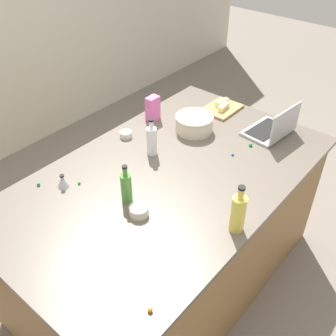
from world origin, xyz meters
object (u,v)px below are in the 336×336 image
Objects in this scene: mixing_bowl_large at (194,123)px; bottle_olive at (126,187)px; laptop at (273,129)px; bottle_vinegar at (152,140)px; kitchen_timer at (63,181)px; candy_bag at (153,108)px; cutting_board at (222,108)px; bottle_oil at (238,213)px; butter_stick_left at (223,107)px; butter_stick_right at (222,102)px; ramekin_medium at (139,211)px; ramekin_small at (126,134)px.

bottle_olive reaches higher than mixing_bowl_large.
bottle_vinegar is at bearing 145.27° from laptop.
candy_bag is at bearing 6.97° from kitchen_timer.
cutting_board is (0.73, -0.02, -0.09)m from bottle_vinegar.
laptop is 1.34m from kitchen_timer.
bottle_oil is 2.40× the size of butter_stick_left.
candy_bag is (-0.45, 0.26, 0.05)m from butter_stick_right.
candy_bag is (0.30, 0.27, -0.01)m from bottle_vinegar.
mixing_bowl_large is at bearing -177.27° from cutting_board.
cutting_board is 1.28m from kitchen_timer.
butter_stick_right is at bearing -6.97° from kitchen_timer.
laptop is at bearing -27.31° from kitchen_timer.
candy_bag is (0.51, 0.99, -0.02)m from bottle_oil.
butter_stick_left is (0.71, -0.04, -0.06)m from bottle_vinegar.
bottle_olive reaches higher than laptop.
bottle_oil reaches higher than mixing_bowl_large.
ramekin_medium is (-0.23, 0.42, -0.08)m from bottle_oil.
laptop is 3.00× the size of butter_stick_right.
bottle_vinegar is 2.46× the size of ramekin_medium.
bottle_vinegar is at bearing 74.03° from bottle_oil.
mixing_bowl_large is at bearing 49.99° from bottle_oil.
laptop is at bearing -14.37° from bottle_olive.
butter_stick_left is at bearing -3.34° from bottle_vinegar.
cutting_board is (0.35, 0.02, -0.05)m from mixing_bowl_large.
bottle_olive is 0.62m from ramekin_small.
bottle_olive reaches higher than kitchen_timer.
mixing_bowl_large is at bearing -40.06° from ramekin_small.
ramekin_small is 0.28m from candy_bag.
ramekin_medium is (-0.43, -0.30, -0.07)m from bottle_vinegar.
bottle_vinegar is at bearing -179.73° from butter_stick_right.
cutting_board is at bearing -8.15° from kitchen_timer.
ramekin_medium is at bearing -166.30° from cutting_board.
laptop is 0.47m from butter_stick_right.
laptop is 3.00× the size of butter_stick_left.
butter_stick_right is (0.05, 0.04, 0.00)m from butter_stick_left.
laptop is at bearing -102.71° from butter_stick_right.
bottle_vinegar is 0.90× the size of bottle_oil.
bottle_vinegar is at bearing 24.83° from bottle_olive.
kitchen_timer is (-0.54, 0.16, -0.06)m from bottle_vinegar.
kitchen_timer is (-0.91, 0.20, -0.02)m from mixing_bowl_large.
butter_stick_right is 0.77m from ramekin_small.
mixing_bowl_large is 2.27× the size of butter_stick_right.
candy_bag is at bearing 142.76° from butter_stick_left.
mixing_bowl_large is 3.22× the size of ramekin_small.
bottle_vinegar reaches higher than cutting_board.
butter_stick_right is (0.10, 0.46, -0.01)m from laptop.
mixing_bowl_large is 1.47× the size of candy_bag.
butter_stick_left is 0.65× the size of candy_bag.
cutting_board is at bearing -146.66° from butter_stick_right.
candy_bag reaches higher than butter_stick_left.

